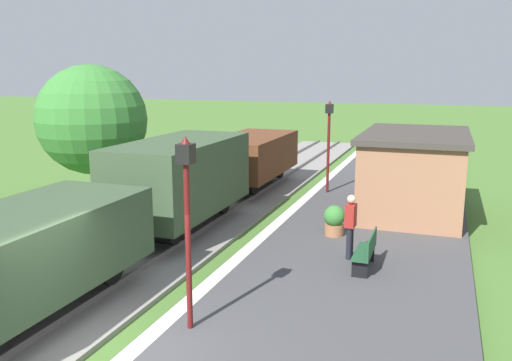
% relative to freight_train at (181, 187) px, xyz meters
% --- Properties ---
extents(platform_edge_stripe, '(0.36, 60.00, 0.01)m').
position_rel_freight_train_xyz_m(platform_edge_stripe, '(2.80, -7.40, -1.25)').
color(platform_edge_stripe, silver).
rests_on(platform_edge_stripe, platform_slab).
extents(track_ballast, '(3.80, 60.00, 0.12)m').
position_rel_freight_train_xyz_m(track_ballast, '(-0.00, -7.40, -1.45)').
color(track_ballast, gray).
rests_on(track_ballast, ground).
extents(rail_near, '(0.07, 60.00, 0.14)m').
position_rel_freight_train_xyz_m(rail_near, '(0.72, -7.40, -1.32)').
color(rail_near, slate).
rests_on(rail_near, track_ballast).
extents(freight_train, '(2.50, 19.40, 2.72)m').
position_rel_freight_train_xyz_m(freight_train, '(0.00, 0.00, 0.00)').
color(freight_train, '#384C33').
rests_on(freight_train, rail_near).
extents(station_hut, '(3.50, 5.80, 2.78)m').
position_rel_freight_train_xyz_m(station_hut, '(6.80, 4.34, 0.15)').
color(station_hut, '#9E6B4C').
rests_on(station_hut, platform_slab).
extents(bench_near_hut, '(0.42, 1.50, 0.91)m').
position_rel_freight_train_xyz_m(bench_near_hut, '(6.10, -1.88, -0.78)').
color(bench_near_hut, '#1E4C2D').
rests_on(bench_near_hut, platform_slab).
extents(bench_down_platform, '(0.42, 1.50, 0.91)m').
position_rel_freight_train_xyz_m(bench_down_platform, '(6.10, 8.83, -0.78)').
color(bench_down_platform, '#1E4C2D').
rests_on(bench_down_platform, platform_slab).
extents(person_waiting, '(0.26, 0.39, 1.71)m').
position_rel_freight_train_xyz_m(person_waiting, '(5.57, -1.22, -0.32)').
color(person_waiting, black).
rests_on(person_waiting, platform_slab).
extents(potted_planter, '(0.64, 0.64, 0.92)m').
position_rel_freight_train_xyz_m(potted_planter, '(4.79, 0.62, -0.78)').
color(potted_planter, '#9E6642').
rests_on(potted_planter, platform_slab).
extents(lamp_post_near, '(0.28, 0.28, 3.70)m').
position_rel_freight_train_xyz_m(lamp_post_near, '(3.36, -6.12, 1.30)').
color(lamp_post_near, '#591414').
rests_on(lamp_post_near, platform_slab).
extents(lamp_post_far, '(0.28, 0.28, 3.70)m').
position_rel_freight_train_xyz_m(lamp_post_far, '(3.36, 6.28, 1.30)').
color(lamp_post_far, '#591414').
rests_on(lamp_post_far, platform_slab).
extents(tree_trackside_far, '(3.95, 3.95, 5.34)m').
position_rel_freight_train_xyz_m(tree_trackside_far, '(-4.34, 1.56, 1.85)').
color(tree_trackside_far, '#4C3823').
rests_on(tree_trackside_far, ground).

